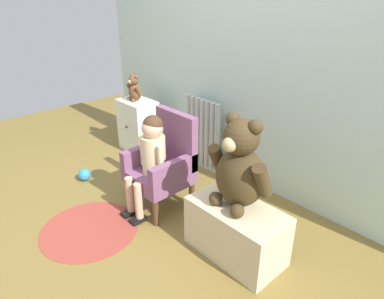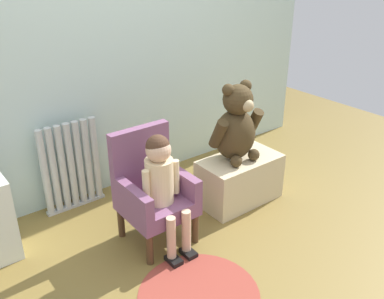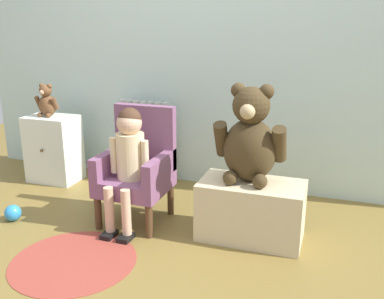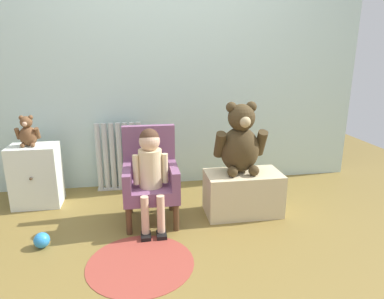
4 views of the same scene
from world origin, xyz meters
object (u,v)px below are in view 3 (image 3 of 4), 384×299
object	(u,v)px
radiator	(144,142)
child_figure	(129,151)
small_teddy_bear	(47,102)
child_armchair	(138,167)
large_teddy_bear	(250,139)
floor_rug	(74,261)
toy_ball	(13,213)
small_dresser	(54,149)
low_bench	(251,210)

from	to	relation	value
radiator	child_figure	world-z (taller)	child_figure
child_figure	small_teddy_bear	distance (m)	1.10
radiator	child_armchair	distance (m)	0.69
radiator	large_teddy_bear	distance (m)	1.18
child_figure	floor_rug	xyz separation A→B (m)	(-0.10, -0.48, -0.48)
floor_rug	toy_ball	world-z (taller)	toy_ball
small_dresser	low_bench	distance (m)	1.73
large_teddy_bear	small_dresser	bearing A→B (deg)	166.22
low_bench	floor_rug	bearing A→B (deg)	-145.39
large_teddy_bear	child_figure	bearing A→B (deg)	-170.16
small_dresser	child_figure	bearing A→B (deg)	-29.18
floor_rug	low_bench	bearing A→B (deg)	34.61
low_bench	small_teddy_bear	xyz separation A→B (m)	(-1.69, 0.43, 0.46)
child_figure	large_teddy_bear	size ratio (longest dim) A/B	1.33
large_teddy_bear	floor_rug	size ratio (longest dim) A/B	0.84
large_teddy_bear	small_teddy_bear	world-z (taller)	large_teddy_bear
low_bench	toy_ball	xyz separation A→B (m)	(-1.48, -0.28, -0.12)
toy_ball	large_teddy_bear	bearing A→B (deg)	12.15
child_figure	toy_ball	distance (m)	0.88
toy_ball	radiator	bearing A→B (deg)	62.65
large_teddy_bear	floor_rug	bearing A→B (deg)	-142.99
child_armchair	small_teddy_bear	world-z (taller)	small_teddy_bear
radiator	low_bench	distance (m)	1.20
child_figure	low_bench	size ratio (longest dim) A/B	1.24
large_teddy_bear	toy_ball	world-z (taller)	large_teddy_bear
large_teddy_bear	child_armchair	bearing A→B (deg)	-179.37
toy_ball	small_dresser	bearing A→B (deg)	105.24
small_teddy_bear	small_dresser	bearing A→B (deg)	18.97
large_teddy_bear	floor_rug	xyz separation A→B (m)	(-0.80, -0.60, -0.59)
child_armchair	small_teddy_bear	distance (m)	1.08
child_figure	toy_ball	world-z (taller)	child_figure
radiator	low_bench	world-z (taller)	radiator
low_bench	toy_ball	bearing A→B (deg)	-169.26
low_bench	large_teddy_bear	distance (m)	0.42
radiator	small_teddy_bear	distance (m)	0.80
child_armchair	floor_rug	bearing A→B (deg)	-99.40
child_armchair	child_figure	world-z (taller)	child_figure
low_bench	small_teddy_bear	world-z (taller)	small_teddy_bear
large_teddy_bear	toy_ball	distance (m)	1.58
radiator	child_figure	bearing A→B (deg)	-71.09
small_teddy_bear	floor_rug	world-z (taller)	small_teddy_bear
radiator	floor_rug	distance (m)	1.29
floor_rug	toy_ball	distance (m)	0.71
small_dresser	large_teddy_bear	world-z (taller)	large_teddy_bear
child_figure	low_bench	bearing A→B (deg)	7.04
low_bench	large_teddy_bear	size ratio (longest dim) A/B	1.07
child_armchair	radiator	bearing A→B (deg)	111.99
child_figure	toy_ball	bearing A→B (deg)	-165.71
low_bench	toy_ball	distance (m)	1.51
large_teddy_bear	toy_ball	xyz separation A→B (m)	(-1.45, -0.31, -0.54)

